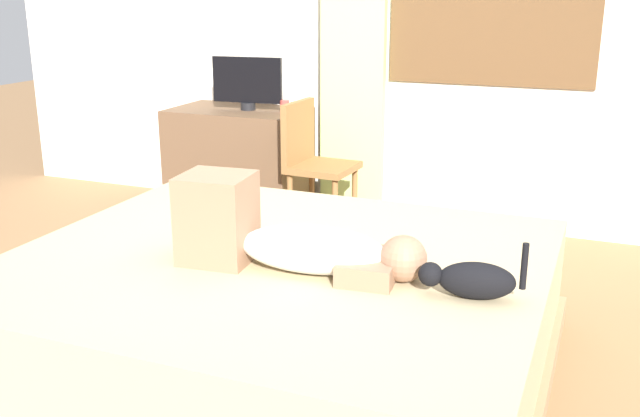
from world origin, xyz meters
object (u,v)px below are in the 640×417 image
cup (285,106)px  chair_by_desk (312,159)px  desk (239,163)px  cat (471,280)px  bed (278,317)px  tv_monitor (247,83)px  person_lying (287,239)px

cup → chair_by_desk: 0.50m
desk → cup: size_ratio=11.80×
cat → cup: (-1.63, 2.06, 0.19)m
bed → desk: desk is taller
bed → tv_monitor: tv_monitor is taller
bed → cat: 0.86m
desk → chair_by_desk: chair_by_desk is taller
tv_monitor → person_lying: bearing=-59.1°
bed → tv_monitor: bearing=120.2°
cat → cup: size_ratio=4.66×
cat → chair_by_desk: bearing=126.6°
chair_by_desk → tv_monitor: bearing=156.0°
person_lying → tv_monitor: 2.36m
bed → cup: bearing=113.8°
cup → chair_by_desk: bearing=-41.9°
cup → person_lying: bearing=-65.1°
bed → cup: 2.18m
bed → desk: (-1.19, 1.91, 0.11)m
bed → cat: bearing=-8.7°
desk → tv_monitor: size_ratio=1.87×
bed → person_lying: 0.40m
person_lying → desk: size_ratio=1.05×
desk → cup: 0.53m
tv_monitor → cup: bearing=6.3°
person_lying → chair_by_desk: bearing=109.7°
bed → person_lying: (0.09, -0.10, 0.38)m
desk → cup: (0.34, 0.03, 0.41)m
chair_by_desk → cat: bearing=-53.4°
tv_monitor → cup: tv_monitor is taller
bed → desk: size_ratio=2.34×
bed → person_lying: bearing=-47.5°
cup → tv_monitor: bearing=-173.7°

